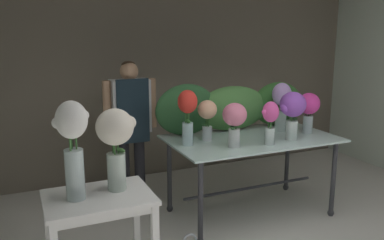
{
  "coord_description": "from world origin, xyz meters",
  "views": [
    {
      "loc": [
        -1.98,
        -1.94,
        1.96
      ],
      "look_at": [
        -0.55,
        1.32,
        1.17
      ],
      "focal_mm": 38.81,
      "sensor_mm": 36.0,
      "label": 1
    }
  ],
  "objects": [
    {
      "name": "vase_white_roses_tall",
      "position": [
        -1.63,
        0.86,
        1.2
      ],
      "size": [
        0.25,
        0.22,
        0.7
      ],
      "color": "silver",
      "rests_on": "side_table_white"
    },
    {
      "name": "florist",
      "position": [
        -0.8,
        2.43,
        1.0
      ],
      "size": [
        0.6,
        0.24,
        1.62
      ],
      "color": "#232328",
      "rests_on": "ground"
    },
    {
      "name": "vase_magenta_anemones",
      "position": [
        0.92,
        1.56,
        1.13
      ],
      "size": [
        0.23,
        0.23,
        0.44
      ],
      "color": "silver",
      "rests_on": "display_table_glass"
    },
    {
      "name": "vase_fuchsia_stock",
      "position": [
        0.27,
        1.32,
        1.1
      ],
      "size": [
        0.18,
        0.16,
        0.43
      ],
      "color": "silver",
      "rests_on": "display_table_glass"
    },
    {
      "name": "vase_cream_lisianthus_tall",
      "position": [
        -1.33,
        0.91,
        1.18
      ],
      "size": [
        0.3,
        0.27,
        0.61
      ],
      "color": "silver",
      "rests_on": "side_table_white"
    },
    {
      "name": "vase_violet_carnations",
      "position": [
        0.59,
        1.4,
        1.16
      ],
      "size": [
        0.29,
        0.26,
        0.49
      ],
      "color": "silver",
      "rests_on": "display_table_glass"
    },
    {
      "name": "foliage_backdrop",
      "position": [
        0.29,
        2.01,
        1.1
      ],
      "size": [
        1.82,
        0.3,
        0.55
      ],
      "color": "#28562D",
      "rests_on": "display_table_glass"
    },
    {
      "name": "wall_back",
      "position": [
        0.0,
        3.31,
        1.37
      ],
      "size": [
        5.69,
        0.12,
        2.74
      ],
      "primitive_type": "cube",
      "color": "#706656",
      "rests_on": "ground"
    },
    {
      "name": "vase_lilac_tulips",
      "position": [
        0.71,
        1.75,
        1.16
      ],
      "size": [
        0.22,
        0.21,
        0.53
      ],
      "color": "silver",
      "rests_on": "display_table_glass"
    },
    {
      "name": "vase_rosy_snapdragons",
      "position": [
        -0.08,
        1.4,
        1.11
      ],
      "size": [
        0.23,
        0.23,
        0.43
      ],
      "color": "silver",
      "rests_on": "display_table_glass"
    },
    {
      "name": "display_table_glass",
      "position": [
        0.27,
        1.63,
        0.72
      ],
      "size": [
        1.74,
        1.0,
        0.85
      ],
      "color": "silver",
      "rests_on": "ground"
    },
    {
      "name": "ground_plane",
      "position": [
        0.0,
        1.65,
        0.0
      ],
      "size": [
        7.39,
        7.39,
        0.0
      ],
      "primitive_type": "plane",
      "color": "beige"
    },
    {
      "name": "vase_peach_lilies",
      "position": [
        -0.2,
        1.72,
        1.11
      ],
      "size": [
        0.2,
        0.19,
        0.41
      ],
      "color": "silver",
      "rests_on": "display_table_glass"
    },
    {
      "name": "side_table_white",
      "position": [
        -1.48,
        0.86,
        0.69
      ],
      "size": [
        0.76,
        0.56,
        0.8
      ],
      "color": "white",
      "rests_on": "ground"
    },
    {
      "name": "vase_scarlet_hydrangea",
      "position": [
        -0.46,
        1.63,
        1.18
      ],
      "size": [
        0.19,
        0.19,
        0.54
      ],
      "color": "silver",
      "rests_on": "display_table_glass"
    }
  ]
}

